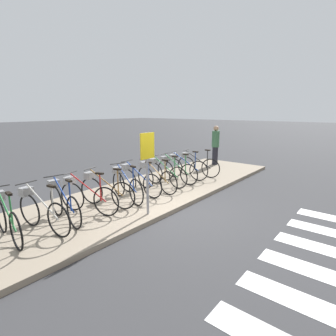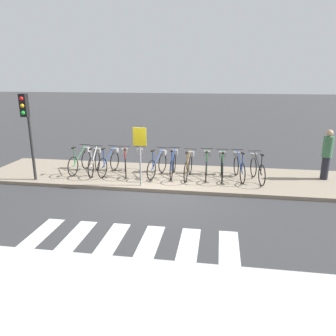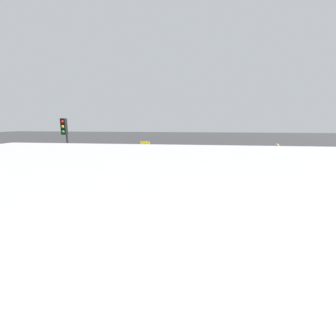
{
  "view_description": "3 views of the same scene",
  "coord_description": "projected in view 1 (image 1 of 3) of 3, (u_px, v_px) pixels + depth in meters",
  "views": [
    {
      "loc": [
        -4.93,
        -3.85,
        2.59
      ],
      "look_at": [
        0.08,
        0.23,
        1.16
      ],
      "focal_mm": 28.0,
      "sensor_mm": 36.0,
      "label": 1
    },
    {
      "loc": [
        1.92,
        -9.89,
        3.71
      ],
      "look_at": [
        0.31,
        0.31,
        0.77
      ],
      "focal_mm": 35.0,
      "sensor_mm": 36.0,
      "label": 2
    },
    {
      "loc": [
        1.82,
        -9.79,
        2.93
      ],
      "look_at": [
        0.42,
        0.51,
        0.82
      ],
      "focal_mm": 24.0,
      "sensor_mm": 36.0,
      "label": 3
    }
  ],
  "objects": [
    {
      "name": "ground_plane",
      "position": [
        173.0,
        214.0,
        6.67
      ],
      "size": [
        120.0,
        120.0,
        0.0
      ],
      "primitive_type": "plane",
      "color": "#38383A"
    },
    {
      "name": "sidewalk",
      "position": [
        131.0,
        199.0,
        7.62
      ],
      "size": [
        13.43,
        3.14,
        0.12
      ],
      "color": "gray",
      "rests_on": "ground_plane"
    },
    {
      "name": "parked_bicycle_0",
      "position": [
        6.0,
        217.0,
        5.03
      ],
      "size": [
        0.46,
        1.71,
        1.05
      ],
      "color": "black",
      "rests_on": "sidewalk"
    },
    {
      "name": "parked_bicycle_1",
      "position": [
        40.0,
        210.0,
        5.41
      ],
      "size": [
        0.46,
        1.71,
        1.05
      ],
      "color": "black",
      "rests_on": "sidewalk"
    },
    {
      "name": "parked_bicycle_2",
      "position": [
        63.0,
        201.0,
        5.9
      ],
      "size": [
        0.46,
        1.71,
        1.05
      ],
      "color": "black",
      "rests_on": "sidewalk"
    },
    {
      "name": "parked_bicycle_3",
      "position": [
        85.0,
        195.0,
        6.36
      ],
      "size": [
        0.64,
        1.65,
        1.05
      ],
      "color": "black",
      "rests_on": "sidewalk"
    },
    {
      "name": "parked_bicycle_4",
      "position": [
        104.0,
        189.0,
        6.81
      ],
      "size": [
        0.58,
        1.67,
        1.05
      ],
      "color": "black",
      "rests_on": "sidewalk"
    },
    {
      "name": "parked_bicycle_5",
      "position": [
        125.0,
        184.0,
        7.29
      ],
      "size": [
        0.56,
        1.68,
        1.05
      ],
      "color": "black",
      "rests_on": "sidewalk"
    },
    {
      "name": "parked_bicycle_6",
      "position": [
        137.0,
        180.0,
        7.76
      ],
      "size": [
        0.46,
        1.72,
        1.05
      ],
      "color": "black",
      "rests_on": "sidewalk"
    },
    {
      "name": "parked_bicycle_7",
      "position": [
        155.0,
        177.0,
        8.1
      ],
      "size": [
        0.46,
        1.72,
        1.05
      ],
      "color": "black",
      "rests_on": "sidewalk"
    },
    {
      "name": "parked_bicycle_8",
      "position": [
        164.0,
        172.0,
        8.68
      ],
      "size": [
        0.46,
        1.72,
        1.05
      ],
      "color": "black",
      "rests_on": "sidewalk"
    },
    {
      "name": "parked_bicycle_9",
      "position": [
        175.0,
        169.0,
        9.08
      ],
      "size": [
        0.46,
        1.72,
        1.05
      ],
      "color": "black",
      "rests_on": "sidewalk"
    },
    {
      "name": "parked_bicycle_10",
      "position": [
        184.0,
        166.0,
        9.55
      ],
      "size": [
        0.48,
        1.7,
        1.05
      ],
      "color": "black",
      "rests_on": "sidewalk"
    },
    {
      "name": "parked_bicycle_11",
      "position": [
        196.0,
        164.0,
        9.94
      ],
      "size": [
        0.5,
        1.7,
        1.05
      ],
      "color": "black",
      "rests_on": "sidewalk"
    },
    {
      "name": "pedestrian",
      "position": [
        215.0,
        144.0,
        11.98
      ],
      "size": [
        0.34,
        0.34,
        1.78
      ],
      "color": "#23232D",
      "rests_on": "sidewalk"
    },
    {
      "name": "sign_post",
      "position": [
        147.0,
        160.0,
        6.07
      ],
      "size": [
        0.44,
        0.07,
        1.97
      ],
      "color": "#99999E",
      "rests_on": "sidewalk"
    }
  ]
}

